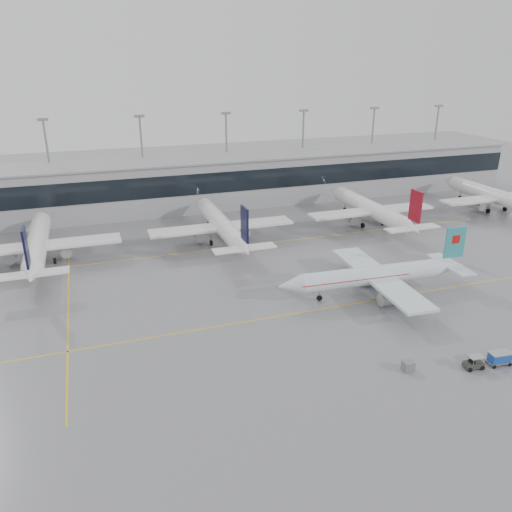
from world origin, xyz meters
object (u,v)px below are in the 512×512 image
object	(u,v)px
baggage_tug	(473,364)
air_canada_jet	(378,275)
baggage_cart	(500,357)
gse_unit	(408,366)

from	to	relation	value
baggage_tug	air_canada_jet	bearing A→B (deg)	95.09
air_canada_jet	baggage_tug	world-z (taller)	air_canada_jet
air_canada_jet	baggage_cart	distance (m)	22.99
baggage_tug	gse_unit	distance (m)	8.17
air_canada_jet	baggage_tug	distance (m)	22.44
baggage_tug	baggage_cart	world-z (taller)	baggage_cart
air_canada_jet	baggage_cart	world-z (taller)	air_canada_jet
gse_unit	baggage_cart	bearing A→B (deg)	-10.25
baggage_tug	baggage_cart	distance (m)	3.62
baggage_cart	gse_unit	bearing A→B (deg)	173.03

